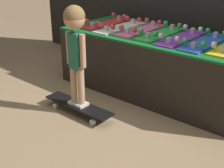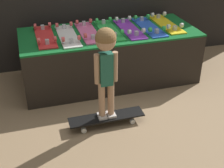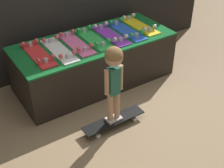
# 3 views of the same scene
# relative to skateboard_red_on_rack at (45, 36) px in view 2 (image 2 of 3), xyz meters

# --- Properties ---
(ground_plane) EXTENTS (16.00, 16.00, 0.00)m
(ground_plane) POSITION_rel_skateboard_red_on_rack_xyz_m (0.75, -0.65, -0.65)
(ground_plane) COLOR #9E7F5B
(display_rack) EXTENTS (2.09, 0.87, 0.63)m
(display_rack) POSITION_rel_skateboard_red_on_rack_xyz_m (0.75, -0.02, -0.33)
(display_rack) COLOR black
(display_rack) RESTS_ON ground_plane
(skateboard_red_on_rack) EXTENTS (0.20, 0.72, 0.09)m
(skateboard_red_on_rack) POSITION_rel_skateboard_red_on_rack_xyz_m (0.00, 0.00, 0.00)
(skateboard_red_on_rack) COLOR red
(skateboard_red_on_rack) RESTS_ON display_rack
(skateboard_white_on_rack) EXTENTS (0.20, 0.72, 0.09)m
(skateboard_white_on_rack) POSITION_rel_skateboard_red_on_rack_xyz_m (0.25, -0.05, 0.00)
(skateboard_white_on_rack) COLOR white
(skateboard_white_on_rack) RESTS_ON display_rack
(skateboard_pink_on_rack) EXTENTS (0.20, 0.72, 0.09)m
(skateboard_pink_on_rack) POSITION_rel_skateboard_red_on_rack_xyz_m (0.50, -0.00, 0.00)
(skateboard_pink_on_rack) COLOR pink
(skateboard_pink_on_rack) RESTS_ON display_rack
(skateboard_green_on_rack) EXTENTS (0.20, 0.72, 0.09)m
(skateboard_green_on_rack) POSITION_rel_skateboard_red_on_rack_xyz_m (0.75, -0.01, 0.00)
(skateboard_green_on_rack) COLOR green
(skateboard_green_on_rack) RESTS_ON display_rack
(skateboard_purple_on_rack) EXTENTS (0.20, 0.72, 0.09)m
(skateboard_purple_on_rack) POSITION_rel_skateboard_red_on_rack_xyz_m (0.99, -0.03, 0.00)
(skateboard_purple_on_rack) COLOR purple
(skateboard_purple_on_rack) RESTS_ON display_rack
(skateboard_blue_on_rack) EXTENTS (0.20, 0.72, 0.09)m
(skateboard_blue_on_rack) POSITION_rel_skateboard_red_on_rack_xyz_m (1.24, -0.04, 0.00)
(skateboard_blue_on_rack) COLOR blue
(skateboard_blue_on_rack) RESTS_ON display_rack
(skateboard_yellow_on_rack) EXTENTS (0.20, 0.72, 0.09)m
(skateboard_yellow_on_rack) POSITION_rel_skateboard_red_on_rack_xyz_m (1.49, 0.00, 0.00)
(skateboard_yellow_on_rack) COLOR yellow
(skateboard_yellow_on_rack) RESTS_ON display_rack
(skateboard_on_floor) EXTENTS (0.76, 0.18, 0.09)m
(skateboard_on_floor) POSITION_rel_skateboard_red_on_rack_xyz_m (0.45, -0.93, -0.58)
(skateboard_on_floor) COLOR black
(skateboard_on_floor) RESTS_ON ground_plane
(child) EXTENTS (0.22, 0.19, 0.93)m
(child) POSITION_rel_skateboard_red_on_rack_xyz_m (0.45, -0.93, 0.09)
(child) COLOR silver
(child) RESTS_ON skateboard_on_floor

